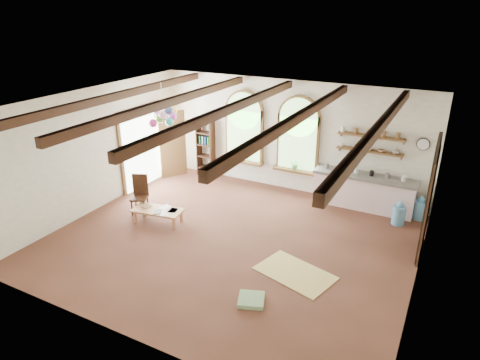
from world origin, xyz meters
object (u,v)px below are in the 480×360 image
Objects in this scene: coffee_table at (158,211)px; balloon_cluster at (163,115)px; side_chair at (140,202)px; kitchen_counter at (363,191)px.

balloon_cluster is at bearing 117.93° from coffee_table.
balloon_cluster is (-0.03, 1.26, 2.06)m from side_chair.
kitchen_counter reaches higher than coffee_table.
kitchen_counter is 5.93m from side_chair.
kitchen_counter is at bearing 18.70° from balloon_cluster.
balloon_cluster is (-0.79, 1.50, 2.04)m from coffee_table.
coffee_table is at bearing -17.12° from side_chair.
side_chair is 2.41m from balloon_cluster.
coffee_table is 1.29× the size of side_chair.
side_chair is at bearing 162.88° from coffee_table.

